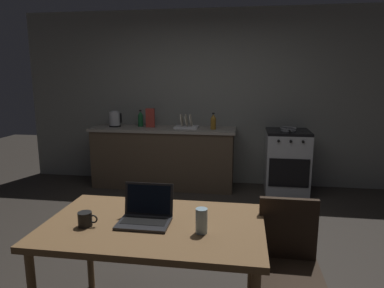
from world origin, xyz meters
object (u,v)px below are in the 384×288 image
at_px(electric_kettle, 115,119).
at_px(bottle_b, 141,119).
at_px(dining_table, 154,233).
at_px(coffee_mug, 85,219).
at_px(frying_pan, 288,129).
at_px(chair, 288,259).
at_px(cereal_box, 150,118).
at_px(stove_oven, 287,161).
at_px(dish_rack, 186,125).
at_px(laptop, 145,215).
at_px(drinking_glass, 202,221).
at_px(bottle, 213,122).

height_order(electric_kettle, bottle_b, bottle_b).
xyz_separation_m(dining_table, coffee_mug, (-0.40, -0.11, 0.11)).
bearing_deg(frying_pan, chair, -96.36).
bearing_deg(cereal_box, frying_pan, -1.42).
distance_m(coffee_mug, bottle_b, 3.27).
distance_m(stove_oven, electric_kettle, 2.64).
relative_size(electric_kettle, coffee_mug, 1.93).
relative_size(dish_rack, bottle_b, 1.35).
bearing_deg(frying_pan, coffee_mug, -116.93).
distance_m(frying_pan, coffee_mug, 3.47).
relative_size(stove_oven, dish_rack, 2.66).
distance_m(electric_kettle, dish_rack, 1.11).
height_order(chair, electric_kettle, electric_kettle).
distance_m(laptop, bottle_b, 3.25).
relative_size(laptop, bottle_b, 1.27).
distance_m(laptop, drinking_glass, 0.38).
xyz_separation_m(electric_kettle, dish_rack, (1.11, 0.00, -0.07)).
bearing_deg(frying_pan, laptop, -112.32).
xyz_separation_m(laptop, coffee_mug, (-0.35, -0.11, -0.00)).
xyz_separation_m(bottle, coffee_mug, (-0.51, -3.07, -0.22)).
distance_m(stove_oven, frying_pan, 0.48).
relative_size(cereal_box, bottle_b, 1.12).
bearing_deg(laptop, coffee_mug, -170.24).
relative_size(electric_kettle, cereal_box, 0.85).
height_order(electric_kettle, dish_rack, electric_kettle).
xyz_separation_m(coffee_mug, cereal_box, (-0.45, 3.14, 0.25)).
relative_size(bottle, coffee_mug, 1.93).
xyz_separation_m(cereal_box, dish_rack, (0.56, -0.02, -0.09)).
relative_size(chair, frying_pan, 2.22).
bearing_deg(frying_pan, stove_oven, 82.54).
relative_size(stove_oven, drinking_glass, 6.04).
bearing_deg(bottle, frying_pan, 1.07).
height_order(dining_table, chair, chair).
bearing_deg(electric_kettle, stove_oven, -0.06).
xyz_separation_m(electric_kettle, bottle_b, (0.38, 0.08, 0.00)).
height_order(bottle, bottle_b, bottle_b).
relative_size(chair, coffee_mug, 7.02).
bearing_deg(stove_oven, laptop, -112.20).
relative_size(laptop, drinking_glass, 2.14).
relative_size(frying_pan, bottle_b, 1.56).
bearing_deg(coffee_mug, laptop, 18.07).
distance_m(bottle, drinking_glass, 3.07).
height_order(stove_oven, electric_kettle, electric_kettle).
bearing_deg(bottle, laptop, -93.07).
xyz_separation_m(stove_oven, coffee_mug, (-1.58, -3.12, 0.35)).
xyz_separation_m(stove_oven, chair, (-0.32, -2.88, 0.05)).
height_order(laptop, electric_kettle, electric_kettle).
bearing_deg(chair, drinking_glass, -142.39).
relative_size(coffee_mug, drinking_glass, 0.84).
relative_size(bottle, bottle_b, 0.95).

